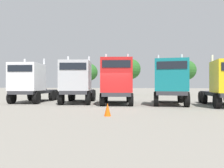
{
  "coord_description": "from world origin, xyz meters",
  "views": [
    {
      "loc": [
        2.51,
        -15.18,
        1.61
      ],
      "look_at": [
        -0.71,
        2.92,
        1.71
      ],
      "focal_mm": 33.3,
      "sensor_mm": 36.0,
      "label": 1
    }
  ],
  "objects_px": {
    "semi_truck_red": "(117,81)",
    "semi_truck_teal": "(170,82)",
    "semi_truck_white": "(30,82)",
    "traffic_cone_far": "(108,110)",
    "semi_truck_silver": "(77,82)"
  },
  "relations": [
    {
      "from": "semi_truck_white",
      "to": "semi_truck_red",
      "type": "relative_size",
      "value": 1.06
    },
    {
      "from": "semi_truck_silver",
      "to": "semi_truck_teal",
      "type": "xyz_separation_m",
      "value": [
        7.87,
        -0.01,
        -0.02
      ]
    },
    {
      "from": "semi_truck_silver",
      "to": "semi_truck_red",
      "type": "relative_size",
      "value": 1.12
    },
    {
      "from": "traffic_cone_far",
      "to": "semi_truck_red",
      "type": "bearing_deg",
      "value": 94.42
    },
    {
      "from": "semi_truck_silver",
      "to": "semi_truck_red",
      "type": "bearing_deg",
      "value": 72.15
    },
    {
      "from": "semi_truck_white",
      "to": "semi_truck_red",
      "type": "xyz_separation_m",
      "value": [
        8.06,
        -0.53,
        0.09
      ]
    },
    {
      "from": "semi_truck_red",
      "to": "semi_truck_teal",
      "type": "distance_m",
      "value": 4.33
    },
    {
      "from": "semi_truck_red",
      "to": "traffic_cone_far",
      "type": "distance_m",
      "value": 6.45
    },
    {
      "from": "semi_truck_white",
      "to": "traffic_cone_far",
      "type": "bearing_deg",
      "value": 45.22
    },
    {
      "from": "semi_truck_red",
      "to": "semi_truck_teal",
      "type": "relative_size",
      "value": 0.93
    },
    {
      "from": "semi_truck_silver",
      "to": "semi_truck_teal",
      "type": "distance_m",
      "value": 7.87
    },
    {
      "from": "semi_truck_white",
      "to": "traffic_cone_far",
      "type": "distance_m",
      "value": 11.0
    },
    {
      "from": "semi_truck_red",
      "to": "semi_truck_white",
      "type": "bearing_deg",
      "value": -101.84
    },
    {
      "from": "semi_truck_white",
      "to": "semi_truck_silver",
      "type": "distance_m",
      "value": 4.49
    },
    {
      "from": "traffic_cone_far",
      "to": "semi_truck_teal",
      "type": "bearing_deg",
      "value": 60.34
    }
  ]
}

